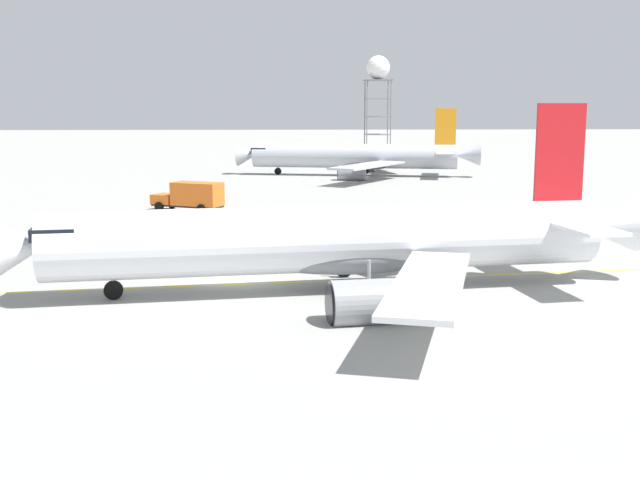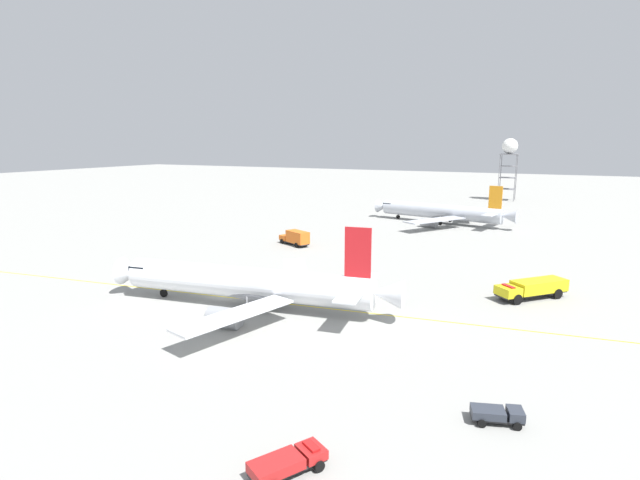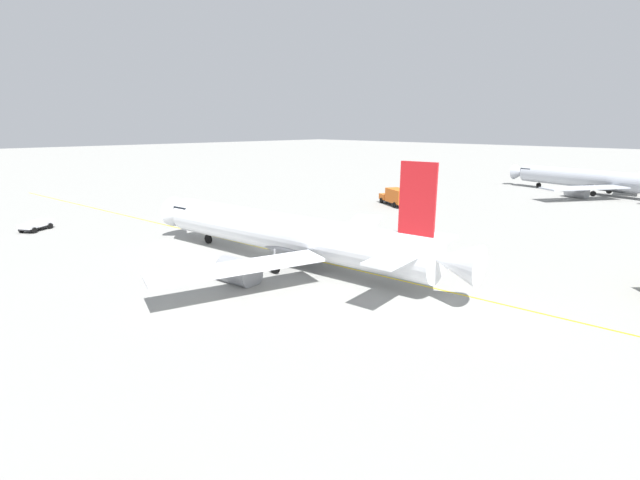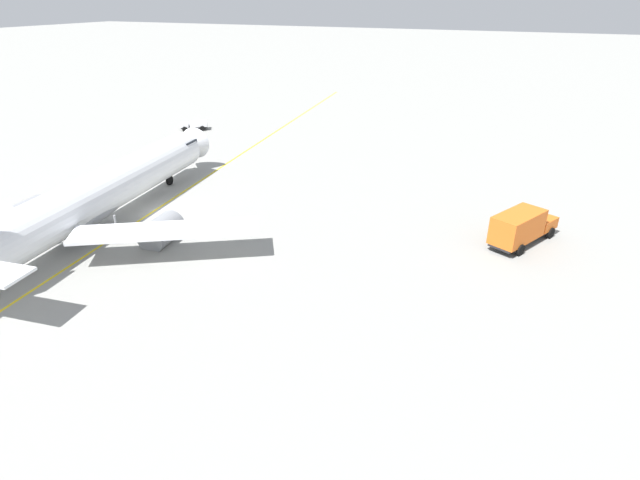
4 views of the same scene
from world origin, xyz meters
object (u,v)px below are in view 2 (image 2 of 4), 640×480
Objects in this scene: fire_tender_truck at (533,287)px; airliner_secondary at (442,212)px; radar_tower at (510,150)px; baggage_truck_truck at (497,414)px; ops_pickup_truck at (288,462)px; catering_truck_truck at (296,238)px; airliner_main at (250,285)px.

airliner_secondary is at bearing -113.42° from fire_tender_truck.
baggage_truck_truck is at bearing -84.95° from radar_tower.
fire_tender_truck is at bearing 15.59° from ops_pickup_truck.
ops_pickup_truck is 0.67× the size of catering_truck_truck.
radar_tower is at bearing 77.96° from baggage_truck_truck.
airliner_main is at bearing 68.31° from ops_pickup_truck.
airliner_main is 141.79m from radar_tower.
baggage_truck_truck is (11.53, 12.04, -0.10)m from ops_pickup_truck.
radar_tower is at bearing -105.44° from airliner_main.
ops_pickup_truck is 167.17m from radar_tower.
catering_truck_truck is (-44.99, 50.67, 0.95)m from baggage_truck_truck.
baggage_truck_truck is 0.19× the size of radar_tower.
ops_pickup_truck reaches higher than baggage_truck_truck.
baggage_truck_truck is 155.79m from radar_tower.
ops_pickup_truck is at bearing -89.27° from radar_tower.
catering_truck_truck is at bearing -66.44° from fire_tender_truck.
radar_tower is (10.23, 62.24, 15.30)m from airliner_secondary.
airliner_main is at bearing -97.48° from radar_tower.
baggage_truck_truck is 0.51× the size of catering_truck_truck.
catering_truck_truck is at bearing 58.69° from ops_pickup_truck.
airliner_secondary reaches higher than fire_tender_truck.
airliner_main is 38.28m from fire_tender_truck.
fire_tender_truck is at bearing -174.16° from catering_truck_truck.
airliner_main is 4.16× the size of fire_tender_truck.
airliner_main is 9.63× the size of baggage_truck_truck.
catering_truck_truck is (-33.46, 62.71, 0.85)m from ops_pickup_truck.
ops_pickup_truck is at bearing 108.05° from airliner_secondary.
airliner_main is at bearing 138.62° from baggage_truck_truck.
fire_tender_truck is 1.78× the size of ops_pickup_truck.
airliner_secondary is at bearing 37.37° from ops_pickup_truck.
catering_truck_truck reaches higher than ops_pickup_truck.
airliner_secondary is at bearing -103.94° from airliner_main.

